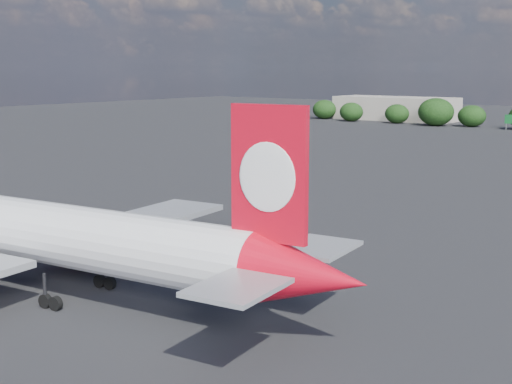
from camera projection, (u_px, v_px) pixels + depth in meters
The scene contains 3 objects.
ground at pixel (371, 190), 107.25m from camera, with size 500.00×500.00×0.00m, color black.
qantas_airliner at pixel (69, 238), 56.48m from camera, with size 48.69×46.42×15.89m.
terminal_building at pixel (395, 108), 248.16m from camera, with size 42.00×16.00×8.00m.
Camera 1 is at (52.21, -33.52, 18.22)m, focal length 50.00 mm.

